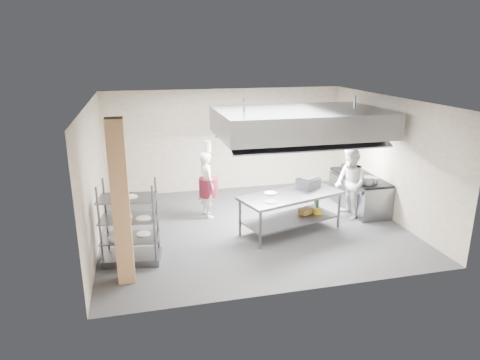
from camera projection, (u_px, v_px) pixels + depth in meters
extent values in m
plane|color=#39393C|center=(252.00, 226.00, 10.31)|extent=(7.00, 7.00, 0.00)
plane|color=silver|center=(253.00, 100.00, 9.43)|extent=(7.00, 7.00, 0.00)
plane|color=gray|center=(226.00, 140.00, 12.66)|extent=(7.00, 0.00, 7.00)
plane|color=gray|center=(94.00, 176.00, 9.08)|extent=(0.00, 6.00, 6.00)
plane|color=gray|center=(388.00, 157.00, 10.66)|extent=(0.00, 6.00, 6.00)
cube|color=tan|center=(121.00, 204.00, 7.45)|extent=(0.30, 0.30, 3.00)
cube|color=gray|center=(300.00, 122.00, 10.27)|extent=(4.00, 2.50, 0.60)
cube|color=white|center=(264.00, 137.00, 10.16)|extent=(1.60, 0.12, 0.04)
cube|color=white|center=(334.00, 134.00, 10.57)|extent=(1.60, 0.12, 0.04)
cube|color=gray|center=(285.00, 138.00, 12.92)|extent=(1.50, 0.28, 0.04)
cube|color=gray|center=(291.00, 195.00, 9.76)|extent=(2.58, 1.66, 0.06)
cube|color=slate|center=(290.00, 219.00, 9.93)|extent=(2.37, 1.51, 0.04)
cube|color=gray|center=(359.00, 193.00, 11.35)|extent=(0.80, 2.00, 0.84)
cube|color=black|center=(360.00, 177.00, 11.22)|extent=(0.78, 1.96, 0.06)
imported|color=silver|center=(207.00, 184.00, 10.67)|extent=(0.52, 0.69, 1.69)
imported|color=white|center=(350.00, 184.00, 10.60)|extent=(0.70, 0.89, 1.78)
imported|color=white|center=(123.00, 219.00, 8.64)|extent=(0.45, 0.95, 1.57)
cube|color=slate|center=(308.00, 183.00, 10.17)|extent=(0.63, 0.59, 0.24)
cube|color=brown|center=(306.00, 211.00, 10.18)|extent=(0.36, 0.31, 0.13)
cylinder|color=gray|center=(368.00, 181.00, 10.46)|extent=(0.29, 0.29, 0.20)
cylinder|color=white|center=(131.00, 236.00, 8.44)|extent=(0.28, 0.28, 0.05)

